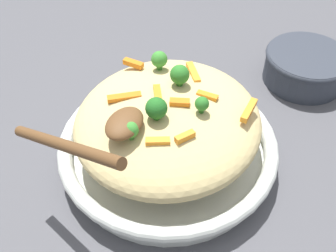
% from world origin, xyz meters
% --- Properties ---
extents(ground_plane, '(2.40, 2.40, 0.00)m').
position_xyz_m(ground_plane, '(0.00, 0.00, 0.00)').
color(ground_plane, '#4C4C51').
extents(serving_bowl, '(0.30, 0.30, 0.04)m').
position_xyz_m(serving_bowl, '(0.00, 0.00, 0.02)').
color(serving_bowl, silver).
rests_on(serving_bowl, ground_plane).
extents(pasta_mound, '(0.26, 0.24, 0.07)m').
position_xyz_m(pasta_mound, '(0.00, 0.00, 0.08)').
color(pasta_mound, '#D1BA7A').
rests_on(pasta_mound, serving_bowl).
extents(carrot_piece_0, '(0.01, 0.03, 0.01)m').
position_xyz_m(carrot_piece_0, '(-0.03, 0.04, 0.11)').
color(carrot_piece_0, orange).
rests_on(carrot_piece_0, pasta_mound).
extents(carrot_piece_1, '(0.04, 0.03, 0.01)m').
position_xyz_m(carrot_piece_1, '(0.00, -0.01, 0.12)').
color(carrot_piece_1, orange).
rests_on(carrot_piece_1, pasta_mound).
extents(carrot_piece_2, '(0.02, 0.02, 0.01)m').
position_xyz_m(carrot_piece_2, '(0.05, 0.04, 0.11)').
color(carrot_piece_2, orange).
rests_on(carrot_piece_2, pasta_mound).
extents(carrot_piece_3, '(0.04, 0.01, 0.01)m').
position_xyz_m(carrot_piece_3, '(-0.03, 0.10, 0.11)').
color(carrot_piece_3, orange).
rests_on(carrot_piece_3, pasta_mound).
extents(carrot_piece_4, '(0.02, 0.03, 0.01)m').
position_xyz_m(carrot_piece_4, '(-0.00, 0.02, 0.12)').
color(carrot_piece_4, orange).
rests_on(carrot_piece_4, pasta_mound).
extents(carrot_piece_5, '(0.01, 0.03, 0.01)m').
position_xyz_m(carrot_piece_5, '(-0.06, -0.08, 0.11)').
color(carrot_piece_5, orange).
rests_on(carrot_piece_5, pasta_mound).
extents(carrot_piece_6, '(0.02, 0.03, 0.01)m').
position_xyz_m(carrot_piece_6, '(0.06, 0.02, 0.11)').
color(carrot_piece_6, orange).
rests_on(carrot_piece_6, pasta_mound).
extents(carrot_piece_7, '(0.03, 0.04, 0.01)m').
position_xyz_m(carrot_piece_7, '(0.01, -0.05, 0.11)').
color(carrot_piece_7, orange).
rests_on(carrot_piece_7, pasta_mound).
extents(carrot_piece_8, '(0.04, 0.03, 0.01)m').
position_xyz_m(carrot_piece_8, '(-0.07, 0.01, 0.11)').
color(carrot_piece_8, orange).
rests_on(carrot_piece_8, pasta_mound).
extents(broccoli_floret_0, '(0.02, 0.02, 0.02)m').
position_xyz_m(broccoli_floret_0, '(0.07, -0.01, 0.12)').
color(broccoli_floret_0, '#377928').
rests_on(broccoli_floret_0, pasta_mound).
extents(broccoli_floret_1, '(0.02, 0.02, 0.03)m').
position_xyz_m(broccoli_floret_1, '(-0.06, -0.04, 0.12)').
color(broccoli_floret_1, '#377928').
rests_on(broccoli_floret_1, pasta_mound).
extents(broccoli_floret_2, '(0.02, 0.02, 0.02)m').
position_xyz_m(broccoli_floret_2, '(-0.00, 0.04, 0.12)').
color(broccoli_floret_2, '#296820').
rests_on(broccoli_floret_2, pasta_mound).
extents(broccoli_floret_3, '(0.03, 0.03, 0.03)m').
position_xyz_m(broccoli_floret_3, '(0.03, -0.00, 0.13)').
color(broccoli_floret_3, '#205B1C').
rests_on(broccoli_floret_3, pasta_mound).
extents(broccoli_floret_4, '(0.03, 0.03, 0.03)m').
position_xyz_m(broccoli_floret_4, '(-0.04, 0.00, 0.13)').
color(broccoli_floret_4, '#296820').
rests_on(broccoli_floret_4, pasta_mound).
extents(serving_spoon, '(0.14, 0.17, 0.08)m').
position_xyz_m(serving_spoon, '(0.10, -0.03, 0.14)').
color(serving_spoon, brown).
rests_on(serving_spoon, pasta_mound).
extents(companion_bowl, '(0.14, 0.14, 0.06)m').
position_xyz_m(companion_bowl, '(-0.26, 0.14, 0.03)').
color(companion_bowl, '#333842').
rests_on(companion_bowl, ground_plane).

